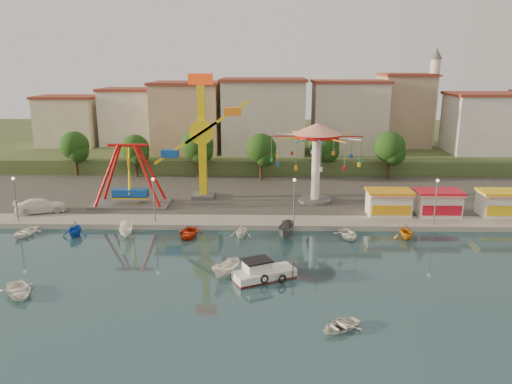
{
  "coord_description": "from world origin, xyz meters",
  "views": [
    {
      "loc": [
        4.82,
        -41.6,
        18.62
      ],
      "look_at": [
        3.64,
        14.0,
        4.0
      ],
      "focal_mm": 35.0,
      "sensor_mm": 36.0,
      "label": 1
    }
  ],
  "objects_px": {
    "pirate_ship_ride": "(129,176)",
    "wave_swinger": "(317,145)",
    "cabin_motorboat": "(263,273)",
    "skiff": "(226,269)",
    "rowboat_a": "(18,290)",
    "kamikaze_tower": "(205,141)",
    "van": "(41,206)"
  },
  "relations": [
    {
      "from": "skiff",
      "to": "van",
      "type": "relative_size",
      "value": 0.6
    },
    {
      "from": "pirate_ship_ride",
      "to": "skiff",
      "type": "distance_m",
      "value": 25.09
    },
    {
      "from": "kamikaze_tower",
      "to": "skiff",
      "type": "distance_m",
      "value": 25.76
    },
    {
      "from": "pirate_ship_ride",
      "to": "wave_swinger",
      "type": "bearing_deg",
      "value": 4.82
    },
    {
      "from": "cabin_motorboat",
      "to": "van",
      "type": "distance_m",
      "value": 32.53
    },
    {
      "from": "kamikaze_tower",
      "to": "wave_swinger",
      "type": "xyz_separation_m",
      "value": [
        14.55,
        -1.61,
        -0.18
      ]
    },
    {
      "from": "pirate_ship_ride",
      "to": "skiff",
      "type": "xyz_separation_m",
      "value": [
        13.94,
        -20.53,
        -3.71
      ]
    },
    {
      "from": "kamikaze_tower",
      "to": "van",
      "type": "xyz_separation_m",
      "value": [
        -19.58,
        -7.19,
        -6.91
      ]
    },
    {
      "from": "kamikaze_tower",
      "to": "cabin_motorboat",
      "type": "bearing_deg",
      "value": -72.39
    },
    {
      "from": "pirate_ship_ride",
      "to": "cabin_motorboat",
      "type": "distance_m",
      "value": 27.47
    },
    {
      "from": "pirate_ship_ride",
      "to": "wave_swinger",
      "type": "relative_size",
      "value": 0.86
    },
    {
      "from": "cabin_motorboat",
      "to": "skiff",
      "type": "distance_m",
      "value": 3.32
    },
    {
      "from": "pirate_ship_ride",
      "to": "van",
      "type": "distance_m",
      "value": 11.19
    },
    {
      "from": "pirate_ship_ride",
      "to": "wave_swinger",
      "type": "xyz_separation_m",
      "value": [
        23.94,
        2.02,
        3.8
      ]
    },
    {
      "from": "wave_swinger",
      "to": "cabin_motorboat",
      "type": "height_order",
      "value": "wave_swinger"
    },
    {
      "from": "skiff",
      "to": "rowboat_a",
      "type": "bearing_deg",
      "value": -133.91
    },
    {
      "from": "kamikaze_tower",
      "to": "van",
      "type": "height_order",
      "value": "kamikaze_tower"
    },
    {
      "from": "pirate_ship_ride",
      "to": "wave_swinger",
      "type": "distance_m",
      "value": 24.32
    },
    {
      "from": "pirate_ship_ride",
      "to": "skiff",
      "type": "relative_size",
      "value": 2.81
    },
    {
      "from": "wave_swinger",
      "to": "van",
      "type": "xyz_separation_m",
      "value": [
        -34.13,
        -5.58,
        -6.74
      ]
    },
    {
      "from": "kamikaze_tower",
      "to": "rowboat_a",
      "type": "relative_size",
      "value": 4.24
    },
    {
      "from": "rowboat_a",
      "to": "wave_swinger",
      "type": "bearing_deg",
      "value": 8.73
    },
    {
      "from": "pirate_ship_ride",
      "to": "wave_swinger",
      "type": "height_order",
      "value": "wave_swinger"
    },
    {
      "from": "rowboat_a",
      "to": "van",
      "type": "xyz_separation_m",
      "value": [
        -7.36,
        21.06,
        1.06
      ]
    },
    {
      "from": "kamikaze_tower",
      "to": "rowboat_a",
      "type": "distance_m",
      "value": 31.79
    },
    {
      "from": "cabin_motorboat",
      "to": "wave_swinger",
      "type": "bearing_deg",
      "value": 47.33
    },
    {
      "from": "wave_swinger",
      "to": "skiff",
      "type": "relative_size",
      "value": 3.26
    },
    {
      "from": "cabin_motorboat",
      "to": "van",
      "type": "relative_size",
      "value": 0.98
    },
    {
      "from": "wave_swinger",
      "to": "skiff",
      "type": "height_order",
      "value": "wave_swinger"
    },
    {
      "from": "wave_swinger",
      "to": "van",
      "type": "bearing_deg",
      "value": -170.72
    },
    {
      "from": "pirate_ship_ride",
      "to": "rowboat_a",
      "type": "xyz_separation_m",
      "value": [
        -2.84,
        -24.61,
        -3.99
      ]
    },
    {
      "from": "cabin_motorboat",
      "to": "skiff",
      "type": "height_order",
      "value": "cabin_motorboat"
    }
  ]
}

